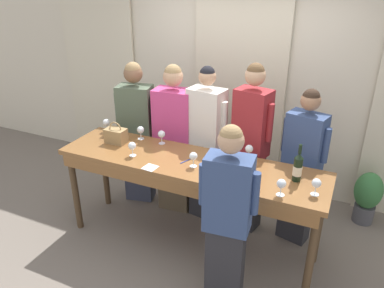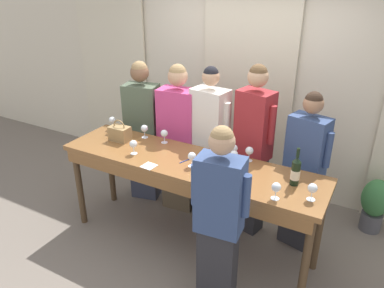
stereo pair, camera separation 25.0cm
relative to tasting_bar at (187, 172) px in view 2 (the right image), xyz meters
The scene contains 28 objects.
ground_plane 0.89m from the tasting_bar, 90.00° to the left, with size 18.00×18.00×0.00m, color #70665B.
wall_back 1.65m from the tasting_bar, 90.00° to the left, with size 12.00×0.06×2.80m.
curtain_panel_left 2.64m from the tasting_bar, 144.69° to the left, with size 1.17×0.03×2.69m.
curtain_panel_center 1.57m from the tasting_bar, 90.00° to the left, with size 1.17×0.03×2.69m.
tasting_bar is the anchor object (origin of this frame).
wine_bottle 1.04m from the tasting_bar, ahead, with size 0.08×0.08×0.34m.
handbag 0.91m from the tasting_bar, behind, with size 0.22×0.14×0.24m.
wine_glass_front_left 1.21m from the tasting_bar, ahead, with size 0.08×0.08×0.15m.
wine_glass_front_mid 0.55m from the tasting_bar, 148.35° to the left, with size 0.08×0.08×0.15m.
wine_glass_front_right 0.50m from the tasting_bar, 38.37° to the left, with size 0.08×0.08×0.15m.
wine_glass_center_left 0.60m from the tasting_bar, 169.01° to the right, with size 0.08×0.08×0.15m.
wine_glass_center_mid 0.43m from the tasting_bar, 18.92° to the right, with size 0.08×0.08×0.15m.
wine_glass_center_right 0.32m from the tasting_bar, ahead, with size 0.08×0.08×0.15m.
wine_glass_back_left 0.63m from the tasting_bar, 30.94° to the left, with size 0.08×0.08×0.15m.
wine_glass_back_mid 0.49m from the tasting_bar, 21.02° to the left, with size 0.08×0.08×0.15m.
wine_glass_back_right 0.98m from the tasting_bar, 12.93° to the right, with size 0.08×0.08×0.15m.
wine_glass_near_host 0.24m from the tasting_bar, 36.17° to the right, with size 0.08×0.08×0.15m.
wine_glass_by_bottle 1.22m from the tasting_bar, 165.61° to the left, with size 0.08×0.08×0.15m.
wine_glass_by_handbag 0.78m from the tasting_bar, 158.46° to the left, with size 0.08×0.08×0.15m.
napkin 0.39m from the tasting_bar, 137.03° to the right, with size 0.14×0.14×0.00m.
pen 0.12m from the tasting_bar, 166.27° to the right, with size 0.05×0.12×0.01m.
guest_olive_jacket 1.11m from the tasting_bar, 148.29° to the left, with size 0.51×0.33×1.75m.
guest_pink_top 0.74m from the tasting_bar, 127.31° to the left, with size 0.55×0.30×1.77m.
guest_cream_sweater 0.59m from the tasting_bar, 95.16° to the left, with size 0.50×0.30×1.79m.
guest_striped_shirt 0.74m from the tasting_bar, 52.79° to the left, with size 0.46×0.31×1.87m.
guest_navy_coat 1.15m from the tasting_bar, 30.73° to the left, with size 0.48×0.30×1.68m.
host_pouring 0.83m from the tasting_bar, 43.07° to the right, with size 0.48×0.25×1.69m.
potted_plant 2.14m from the tasting_bar, 36.02° to the left, with size 0.31×0.31×0.63m.
Camera 2 is at (1.58, -2.79, 2.67)m, focal length 35.00 mm.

